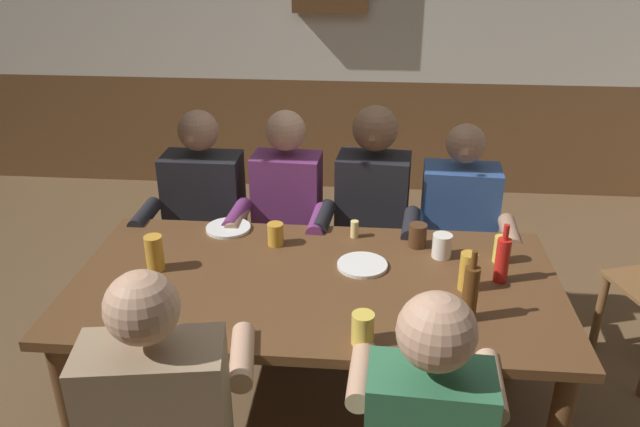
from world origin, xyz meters
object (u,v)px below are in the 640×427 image
Objects in this scene: dining_table at (315,299)px; pint_glass_0 at (363,329)px; pint_glass_4 at (155,253)px; pint_glass_5 at (418,235)px; bottle_1 at (502,259)px; pint_glass_2 at (442,246)px; plate_0 at (228,228)px; person_2 at (371,217)px; person_4 at (164,416)px; person_3 at (458,228)px; pint_glass_6 at (501,249)px; person_0 at (201,216)px; person_1 at (285,220)px; plate_1 at (362,265)px; bottle_0 at (470,292)px; pint_glass_1 at (468,271)px; table_candle at (354,229)px; pint_glass_3 at (276,234)px.

dining_table is 0.47m from pint_glass_0.
pint_glass_5 is (1.09, 0.30, -0.02)m from pint_glass_4.
pint_glass_2 is (-0.22, 0.18, -0.05)m from bottle_1.
pint_glass_0 is at bearing -51.45° from plate_0.
person_2 is 1.57m from person_4.
pint_glass_6 is at bearing 105.17° from person_3.
person_0 is 1.28m from pint_glass_2.
person_1 reaches higher than pint_glass_6.
pint_glass_5 is at bearing 160.44° from person_0.
person_3 reaches higher than dining_table.
plate_1 is at bearing 145.14° from person_0.
pint_glass_0 is 1.00× the size of pint_glass_6.
plate_0 is 0.75× the size of bottle_0.
person_1 is at bearing 110.98° from pint_glass_0.
plate_0 is 0.83× the size of bottle_1.
person_0 is at bearing 89.66° from pint_glass_4.
pint_glass_0 reaches higher than pint_glass_2.
person_4 is at bearing -119.09° from dining_table.
pint_glass_0 is at bearing -132.69° from pint_glass_6.
person_2 reaches higher than plate_0.
pint_glass_0 is at bearing 127.86° from person_0.
pint_glass_1 is (1.00, 0.71, 0.15)m from person_4.
pint_glass_5 reaches higher than dining_table.
plate_0 is at bearing 170.75° from pint_glass_6.
bottle_0 is at bearing 134.36° from person_1.
bottle_0 is 2.39× the size of pint_glass_6.
table_candle reaches higher than plate_0.
plate_1 is 0.56m from bottle_1.
person_2 is 10.78× the size of pint_glass_0.
person_4 reaches higher than pint_glass_4.
plate_0 is at bearing 18.91° from person_3.
person_2 is 0.86m from bottle_1.
person_1 reaches higher than pint_glass_5.
person_2 is 11.99× the size of pint_glass_2.
person_1 is 1.45m from person_4.
bottle_1 is at bearing 154.99° from person_0.
plate_1 is 0.86m from pint_glass_4.
person_3 reaches higher than pint_glass_1.
bottle_0 is at bearing -54.66° from table_candle.
pint_glass_3 is at bearing 120.50° from pint_glass_0.
pint_glass_3 reaches higher than table_candle.
bottle_0 is (1.24, -0.94, 0.19)m from person_0.
person_4 reaches higher than pint_glass_3.
person_4 is 7.81× the size of pint_glass_1.
pint_glass_6 is at bearing -17.89° from pint_glass_5.
pint_glass_0 is (0.20, -0.39, 0.15)m from dining_table.
pint_glass_3 is (-0.86, -0.44, 0.15)m from person_3.
dining_table is at bearing 116.73° from pint_glass_0.
person_3 is at bearing 85.17° from pint_glass_1.
pint_glass_1 is (0.60, -0.01, 0.17)m from dining_table.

